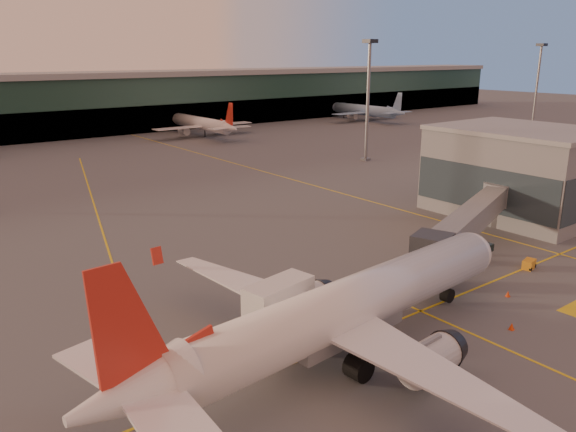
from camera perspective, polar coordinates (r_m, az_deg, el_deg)
ground at (r=47.21m, az=14.13°, el=-13.06°), size 600.00×600.00×0.00m
taxi_markings at (r=77.35m, az=-16.26°, el=-1.54°), size 100.12×173.00×0.01m
terminal at (r=170.44m, az=-26.53°, el=9.82°), size 400.00×20.00×17.60m
gate_building at (r=87.94m, az=22.53°, el=4.20°), size 18.40×22.40×12.60m
mast_east_near at (r=123.97m, az=8.15°, el=12.39°), size 2.40×2.40×25.60m
mast_east_far at (r=186.89m, az=24.01°, el=12.42°), size 2.40×2.40×25.60m
main_airplane at (r=42.92m, az=5.40°, el=-9.65°), size 40.98×36.96×12.36m
jet_bridge at (r=69.27m, az=18.47°, el=-0.10°), size 29.51×13.16×6.04m
catering_truck at (r=46.98m, az=-0.86°, el=-8.99°), size 6.46×3.65×4.73m
gpu_cart at (r=67.02m, az=23.30°, el=-4.53°), size 1.93×1.40×1.02m
pushback_tug at (r=65.32m, az=14.22°, el=-4.07°), size 3.16×1.99×1.53m
cone_nose at (r=58.85m, az=21.44°, el=-7.38°), size 0.45×0.45×0.58m
cone_wing_left at (r=58.02m, az=-6.14°, el=-6.61°), size 0.47×0.47×0.60m
cone_fwd at (r=52.32m, az=21.77°, el=-10.38°), size 0.49×0.49×0.62m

